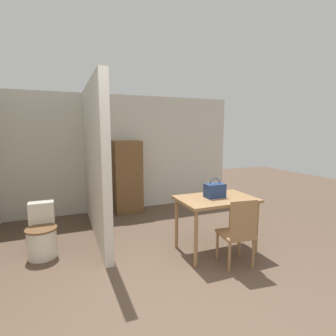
% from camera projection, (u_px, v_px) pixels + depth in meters
% --- Properties ---
extents(ground_plane, '(16.00, 16.00, 0.00)m').
position_uv_depth(ground_plane, '(198.00, 320.00, 2.44)').
color(ground_plane, brown).
extents(wall_back, '(5.46, 0.12, 2.50)m').
position_uv_depth(wall_back, '(116.00, 153.00, 5.71)').
color(wall_back, beige).
rests_on(wall_back, ground_plane).
extents(partition_wall, '(0.12, 2.45, 2.50)m').
position_uv_depth(partition_wall, '(95.00, 161.00, 4.32)').
color(partition_wall, beige).
rests_on(partition_wall, ground_plane).
extents(dining_table, '(1.09, 0.73, 0.80)m').
position_uv_depth(dining_table, '(216.00, 204.00, 3.75)').
color(dining_table, '#997047').
rests_on(dining_table, ground_plane).
extents(wooden_chair, '(0.44, 0.44, 0.91)m').
position_uv_depth(wooden_chair, '(238.00, 231.00, 3.33)').
color(wooden_chair, '#997047').
rests_on(wooden_chair, ground_plane).
extents(toilet, '(0.41, 0.56, 0.72)m').
position_uv_depth(toilet, '(42.00, 235.00, 3.67)').
color(toilet, silver).
rests_on(toilet, ground_plane).
extents(handbag, '(0.28, 0.17, 0.28)m').
position_uv_depth(handbag, '(215.00, 190.00, 3.74)').
color(handbag, navy).
rests_on(handbag, dining_table).
extents(wooden_cabinet, '(0.58, 0.44, 1.53)m').
position_uv_depth(wooden_cabinet, '(128.00, 177.00, 5.59)').
color(wooden_cabinet, brown).
rests_on(wooden_cabinet, ground_plane).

